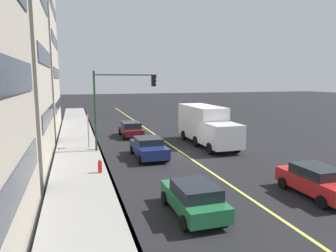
{
  "coord_description": "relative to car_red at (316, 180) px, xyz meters",
  "views": [
    {
      "loc": [
        -21.26,
        7.87,
        5.65
      ],
      "look_at": [
        0.37,
        1.2,
        2.19
      ],
      "focal_mm": 32.73,
      "sensor_mm": 36.0,
      "label": 1
    }
  ],
  "objects": [
    {
      "name": "car_maroon",
      "position": [
        18.18,
        5.8,
        -0.01
      ],
      "size": [
        4.21,
        2.02,
        1.47
      ],
      "color": "#591116",
      "rests_on": "ground"
    },
    {
      "name": "curb_edge",
      "position": [
        9.72,
        9.27,
        -0.71
      ],
      "size": [
        80.0,
        0.16,
        0.15
      ],
      "primitive_type": "cube",
      "color": "slate",
      "rests_on": "ground"
    },
    {
      "name": "ground",
      "position": [
        9.72,
        3.24,
        -0.78
      ],
      "size": [
        200.0,
        200.0,
        0.0
      ],
      "primitive_type": "plane",
      "color": "black"
    },
    {
      "name": "truck_white",
      "position": [
        12.61,
        0.22,
        0.97
      ],
      "size": [
        8.43,
        2.58,
        3.33
      ],
      "color": "silver",
      "rests_on": "ground"
    },
    {
      "name": "traffic_light_mast",
      "position": [
        12.28,
        7.77,
        3.56
      ],
      "size": [
        0.28,
        4.96,
        6.29
      ],
      "color": "#1E3823",
      "rests_on": "ground"
    },
    {
      "name": "street_sign_post",
      "position": [
        13.67,
        10.09,
        0.95
      ],
      "size": [
        0.6,
        0.08,
        2.93
      ],
      "color": "slate",
      "rests_on": "ground"
    },
    {
      "name": "car_red",
      "position": [
        0.0,
        0.0,
        0.0
      ],
      "size": [
        4.02,
        1.93,
        1.49
      ],
      "color": "red",
      "rests_on": "ground"
    },
    {
      "name": "car_green",
      "position": [
        -0.18,
        6.48,
        -0.04
      ],
      "size": [
        3.94,
        1.91,
        1.41
      ],
      "color": "#1E6038",
      "rests_on": "ground"
    },
    {
      "name": "building_glass_right",
      "position": [
        25.16,
        17.43,
        7.26
      ],
      "size": [
        13.19,
        9.28,
        16.08
      ],
      "color": "#B2A893",
      "rests_on": "ground"
    },
    {
      "name": "sidewalk_slab",
      "position": [
        9.72,
        10.91,
        -0.71
      ],
      "size": [
        80.0,
        3.44,
        0.15
      ],
      "primitive_type": "cube",
      "color": "gray",
      "rests_on": "ground"
    },
    {
      "name": "fire_hydrant",
      "position": [
        6.47,
        9.79,
        -0.32
      ],
      "size": [
        0.24,
        0.24,
        0.94
      ],
      "color": "red",
      "rests_on": "ground"
    },
    {
      "name": "lane_stripe_center",
      "position": [
        9.72,
        3.24,
        -0.77
      ],
      "size": [
        80.0,
        0.16,
        0.01
      ],
      "primitive_type": "cube",
      "color": "#D8CC4C",
      "rests_on": "ground"
    },
    {
      "name": "car_navy",
      "position": [
        9.65,
        6.06,
        -0.02
      ],
      "size": [
        4.52,
        2.13,
        1.47
      ],
      "color": "navy",
      "rests_on": "ground"
    }
  ]
}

